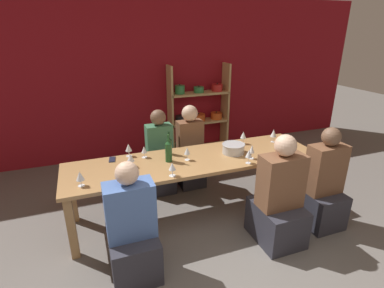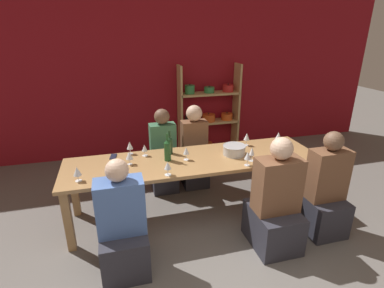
{
  "view_description": "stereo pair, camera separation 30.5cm",
  "coord_description": "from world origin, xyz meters",
  "px_view_note": "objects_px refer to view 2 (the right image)",
  "views": [
    {
      "loc": [
        -0.99,
        -1.37,
        2.18
      ],
      "look_at": [
        0.17,
        1.76,
        0.89
      ],
      "focal_mm": 28.0,
      "sensor_mm": 36.0,
      "label": 1
    },
    {
      "loc": [
        -0.7,
        -1.46,
        2.18
      ],
      "look_at": [
        0.17,
        1.76,
        0.89
      ],
      "focal_mm": 28.0,
      "sensor_mm": 36.0,
      "label": 2
    }
  ],
  "objects_px": {
    "dining_table": "(194,165)",
    "wine_glass_empty_a": "(186,151)",
    "wine_glass_empty_c": "(77,171)",
    "wine_bottle_dark": "(167,150)",
    "person_near_b": "(123,232)",
    "wine_glass_empty_b": "(252,151)",
    "wine_glass_red_b": "(129,156)",
    "wine_glass_empty_e": "(248,156)",
    "wine_glass_white_c": "(278,136)",
    "wine_glass_empty_d": "(130,146)",
    "cell_phone": "(113,156)",
    "mixing_bowl": "(234,150)",
    "person_far_a": "(194,155)",
    "person_near_a": "(324,196)",
    "shelf_unit": "(208,115)",
    "wine_glass_red_a": "(168,166)",
    "person_far_b": "(163,160)",
    "wine_glass_white_a": "(145,148)",
    "wine_bottle_green": "(170,145)",
    "person_near_c": "(275,208)",
    "wine_glass_white_b": "(247,137)"
  },
  "relations": [
    {
      "from": "dining_table",
      "to": "wine_glass_empty_a",
      "type": "xyz_separation_m",
      "value": [
        -0.1,
        -0.0,
        0.19
      ]
    },
    {
      "from": "dining_table",
      "to": "wine_glass_empty_c",
      "type": "bearing_deg",
      "value": -169.9
    },
    {
      "from": "wine_bottle_dark",
      "to": "person_near_b",
      "type": "relative_size",
      "value": 0.29
    },
    {
      "from": "wine_glass_empty_b",
      "to": "wine_glass_red_b",
      "type": "height_order",
      "value": "wine_glass_empty_b"
    },
    {
      "from": "wine_glass_empty_e",
      "to": "wine_glass_white_c",
      "type": "distance_m",
      "value": 0.82
    },
    {
      "from": "wine_glass_empty_d",
      "to": "person_near_b",
      "type": "distance_m",
      "value": 1.17
    },
    {
      "from": "wine_glass_empty_a",
      "to": "cell_phone",
      "type": "height_order",
      "value": "wine_glass_empty_a"
    },
    {
      "from": "wine_glass_white_c",
      "to": "person_near_b",
      "type": "bearing_deg",
      "value": -156.95
    },
    {
      "from": "dining_table",
      "to": "mixing_bowl",
      "type": "distance_m",
      "value": 0.53
    },
    {
      "from": "wine_bottle_dark",
      "to": "person_far_a",
      "type": "relative_size",
      "value": 0.28
    },
    {
      "from": "person_near_a",
      "to": "cell_phone",
      "type": "bearing_deg",
      "value": 155.47
    },
    {
      "from": "shelf_unit",
      "to": "wine_glass_empty_d",
      "type": "distance_m",
      "value": 2.24
    },
    {
      "from": "dining_table",
      "to": "wine_glass_red_a",
      "type": "bearing_deg",
      "value": -138.71
    },
    {
      "from": "wine_glass_empty_e",
      "to": "person_far_b",
      "type": "height_order",
      "value": "person_far_b"
    },
    {
      "from": "wine_glass_empty_a",
      "to": "person_far_b",
      "type": "relative_size",
      "value": 0.14
    },
    {
      "from": "cell_phone",
      "to": "person_far_b",
      "type": "height_order",
      "value": "person_far_b"
    },
    {
      "from": "wine_glass_empty_d",
      "to": "wine_glass_red_b",
      "type": "bearing_deg",
      "value": -95.06
    },
    {
      "from": "wine_glass_white_a",
      "to": "cell_phone",
      "type": "bearing_deg",
      "value": 170.03
    },
    {
      "from": "wine_glass_white_c",
      "to": "person_near_a",
      "type": "xyz_separation_m",
      "value": [
        0.11,
        -0.86,
        -0.42
      ]
    },
    {
      "from": "person_far_a",
      "to": "wine_glass_red_b",
      "type": "bearing_deg",
      "value": 36.15
    },
    {
      "from": "mixing_bowl",
      "to": "wine_bottle_dark",
      "type": "bearing_deg",
      "value": 177.25
    },
    {
      "from": "wine_glass_empty_a",
      "to": "wine_glass_empty_e",
      "type": "distance_m",
      "value": 0.71
    },
    {
      "from": "wine_glass_empty_e",
      "to": "wine_bottle_green",
      "type": "bearing_deg",
      "value": 143.49
    },
    {
      "from": "wine_bottle_dark",
      "to": "wine_glass_empty_c",
      "type": "distance_m",
      "value": 1.0
    },
    {
      "from": "wine_glass_white_a",
      "to": "wine_glass_white_c",
      "type": "xyz_separation_m",
      "value": [
        1.74,
        -0.09,
        0.02
      ]
    },
    {
      "from": "person_near_c",
      "to": "wine_glass_empty_e",
      "type": "bearing_deg",
      "value": 104.88
    },
    {
      "from": "mixing_bowl",
      "to": "dining_table",
      "type": "bearing_deg",
      "value": 179.79
    },
    {
      "from": "shelf_unit",
      "to": "wine_bottle_dark",
      "type": "xyz_separation_m",
      "value": [
        -1.12,
        -1.93,
        0.19
      ]
    },
    {
      "from": "wine_glass_empty_c",
      "to": "wine_glass_red_a",
      "type": "xyz_separation_m",
      "value": [
        0.9,
        -0.11,
        -0.0
      ]
    },
    {
      "from": "wine_glass_empty_c",
      "to": "wine_glass_white_b",
      "type": "relative_size",
      "value": 0.91
    },
    {
      "from": "wine_glass_empty_d",
      "to": "person_far_a",
      "type": "distance_m",
      "value": 1.07
    },
    {
      "from": "wine_bottle_dark",
      "to": "wine_glass_red_b",
      "type": "bearing_deg",
      "value": 179.64
    },
    {
      "from": "dining_table",
      "to": "person_far_b",
      "type": "height_order",
      "value": "person_far_b"
    },
    {
      "from": "mixing_bowl",
      "to": "person_near_c",
      "type": "relative_size",
      "value": 0.23
    },
    {
      "from": "wine_glass_white_b",
      "to": "person_near_a",
      "type": "xyz_separation_m",
      "value": [
        0.52,
        -0.95,
        -0.42
      ]
    },
    {
      "from": "wine_glass_red_b",
      "to": "wine_glass_white_c",
      "type": "height_order",
      "value": "wine_glass_white_c"
    },
    {
      "from": "wine_glass_empty_a",
      "to": "wine_glass_empty_b",
      "type": "relative_size",
      "value": 0.94
    },
    {
      "from": "shelf_unit",
      "to": "wine_glass_white_c",
      "type": "height_order",
      "value": "shelf_unit"
    },
    {
      "from": "wine_glass_empty_b",
      "to": "wine_glass_empty_a",
      "type": "bearing_deg",
      "value": 162.86
    },
    {
      "from": "wine_bottle_green",
      "to": "wine_glass_empty_a",
      "type": "relative_size",
      "value": 1.83
    },
    {
      "from": "wine_bottle_dark",
      "to": "person_far_a",
      "type": "xyz_separation_m",
      "value": [
        0.51,
        0.7,
        -0.41
      ]
    },
    {
      "from": "shelf_unit",
      "to": "person_far_b",
      "type": "bearing_deg",
      "value": -130.17
    },
    {
      "from": "mixing_bowl",
      "to": "wine_glass_empty_a",
      "type": "distance_m",
      "value": 0.61
    },
    {
      "from": "wine_glass_white_c",
      "to": "cell_phone",
      "type": "xyz_separation_m",
      "value": [
        -2.11,
        0.15,
        -0.12
      ]
    },
    {
      "from": "mixing_bowl",
      "to": "person_near_c",
      "type": "bearing_deg",
      "value": -79.81
    },
    {
      "from": "person_far_a",
      "to": "wine_bottle_green",
      "type": "bearing_deg",
      "value": 47.83
    },
    {
      "from": "wine_glass_empty_a",
      "to": "wine_bottle_dark",
      "type": "bearing_deg",
      "value": 168.71
    },
    {
      "from": "wine_glass_white_a",
      "to": "wine_glass_empty_a",
      "type": "bearing_deg",
      "value": -28.46
    },
    {
      "from": "shelf_unit",
      "to": "wine_glass_red_b",
      "type": "xyz_separation_m",
      "value": [
        -1.56,
        -1.93,
        0.17
      ]
    },
    {
      "from": "person_near_c",
      "to": "wine_glass_empty_a",
      "type": "bearing_deg",
      "value": 133.54
    }
  ]
}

